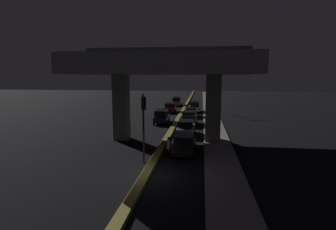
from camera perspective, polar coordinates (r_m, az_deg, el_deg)
name	(u,v)px	position (r m, az deg, el deg)	size (l,w,h in m)	color
ground_plane	(146,175)	(17.42, -4.71, -12.95)	(200.00, 200.00, 0.00)	black
median_divider	(184,108)	(51.35, 3.49, 1.44)	(0.61, 126.00, 0.25)	olive
sidewalk_right	(211,114)	(44.33, 9.31, 0.17)	(2.53, 126.00, 0.15)	gray
elevated_overpass	(166,68)	(25.50, -0.41, 10.11)	(15.86, 12.64, 9.09)	gray
traffic_light_left_of_median	(144,116)	(19.06, -5.32, -0.29)	(0.30, 0.49, 5.09)	black
street_lamp	(205,88)	(46.89, 8.14, 5.90)	(2.37, 0.32, 7.27)	#2D2D30
car_black_lead	(184,145)	(21.73, 3.52, -6.45)	(1.97, 4.01, 1.56)	black
car_silver_second	(186,127)	(28.63, 3.91, -2.69)	(2.01, 3.95, 1.60)	gray
car_dark_green_third	(189,118)	(34.68, 4.65, -0.60)	(2.13, 4.26, 1.80)	black
car_taxi_yellow_fourth	(191,112)	(41.74, 5.00, 0.67)	(2.04, 4.18, 1.44)	gold
car_white_fifth	(194,106)	(47.26, 5.71, 1.87)	(2.19, 4.22, 1.89)	silver
car_dark_blue_lead_oncoming	(162,116)	(35.73, -1.40, -0.25)	(2.06, 4.42, 1.83)	#141938
car_dark_red_second_oncoming	(170,108)	(46.51, 0.47, 1.64)	(2.13, 4.00, 1.67)	#591414
car_silver_third_oncoming	(177,101)	(56.97, 1.98, 3.01)	(2.05, 4.16, 1.89)	gray
motorcycle_white_filtering_near	(169,147)	(21.60, 0.18, -6.95)	(0.34, 1.83, 1.45)	black
pedestrian_on_sidewalk	(214,129)	(27.12, 9.92, -3.03)	(0.34, 0.34, 1.74)	#2D261E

